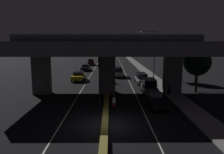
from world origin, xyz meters
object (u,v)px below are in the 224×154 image
Objects in this scene: motorcycle_black_filtering_far at (113,79)px; pedestrian_on_sidewalk at (169,88)px; car_silver_fourth at (118,72)px; car_grey_second at (149,86)px; car_taxi_yellow_lead_oncoming at (78,76)px; street_lamp at (152,51)px; traffic_light_left_of_median at (100,73)px; motorcycle_white_filtering_mid at (113,87)px; car_dark_red_third_oncoming at (91,62)px; motorcycle_red_filtering_near at (114,103)px; car_black_second_oncoming at (86,67)px; car_silver_third at (141,78)px; car_black_lead at (158,101)px.

motorcycle_black_filtering_far is 10.79m from pedestrian_on_sidewalk.
car_silver_fourth is 2.95× the size of pedestrian_on_sidewalk.
car_grey_second reaches higher than car_taxi_yellow_lead_oncoming.
pedestrian_on_sidewalk is (0.06, -11.58, -4.21)m from street_lamp.
street_lamp reaches higher than motorcycle_black_filtering_far.
motorcycle_black_filtering_far is (1.48, 13.37, -2.97)m from traffic_light_left_of_median.
street_lamp is at bearing -123.20° from car_silver_fourth.
car_silver_fourth is 1.05× the size of car_taxi_yellow_lead_oncoming.
traffic_light_left_of_median is 8.06m from motorcycle_white_filtering_mid.
street_lamp is 2.00× the size of car_dark_red_third_oncoming.
pedestrian_on_sidewalk is (6.09, -15.26, -0.04)m from car_silver_fourth.
car_black_second_oncoming is at bearing 10.50° from motorcycle_red_filtering_near.
car_taxi_yellow_lead_oncoming is at bearing 105.83° from traffic_light_left_of_median.
car_silver_fourth is at bearing -3.82° from motorcycle_red_filtering_near.
motorcycle_black_filtering_far is at bearing 170.19° from car_silver_fourth.
traffic_light_left_of_median reaches higher than pedestrian_on_sidewalk.
car_grey_second reaches higher than motorcycle_white_filtering_mid.
pedestrian_on_sidewalk reaches higher than car_silver_third.
car_dark_red_third_oncoming is at bearing 18.32° from car_grey_second.
car_silver_third is 1.03× the size of car_silver_fourth.
car_black_lead is at bearing -98.61° from street_lamp.
car_silver_fourth is at bearing 83.11° from traffic_light_left_of_median.
car_silver_third reaches higher than motorcycle_white_filtering_mid.
car_silver_fourth is (2.48, 20.50, -2.64)m from traffic_light_left_of_median.
pedestrian_on_sidewalk is at bearing 51.87° from car_taxi_yellow_lead_oncoming.
pedestrian_on_sidewalk is (13.40, -24.62, 0.20)m from car_black_second_oncoming.
traffic_light_left_of_median is 1.26× the size of car_grey_second.
car_taxi_yellow_lead_oncoming is 2.82× the size of pedestrian_on_sidewalk.
car_silver_third is 8.06m from car_silver_fourth.
traffic_light_left_of_median is 2.99× the size of motorcycle_white_filtering_mid.
car_silver_fourth is 7.21m from motorcycle_black_filtering_far.
car_grey_second is at bearing -2.00° from car_black_lead.
car_silver_fourth is 8.33m from car_taxi_yellow_lead_oncoming.
car_silver_third is at bearing 65.18° from traffic_light_left_of_median.
pedestrian_on_sidewalk is (2.39, -0.98, -0.07)m from car_grey_second.
pedestrian_on_sidewalk is (7.11, 6.06, 0.31)m from motorcycle_red_filtering_near.
street_lamp is at bearing 63.17° from traffic_light_left_of_median.
car_taxi_yellow_lead_oncoming is at bearing 68.27° from motorcycle_black_filtering_far.
car_silver_third is at bearing 77.18° from car_taxi_yellow_lead_oncoming.
pedestrian_on_sidewalk is (2.64, 5.47, 0.21)m from car_black_lead.
car_dark_red_third_oncoming is (-10.89, 36.44, -0.09)m from car_grey_second.
motorcycle_white_filtering_mid is at bearing -0.59° from motorcycle_red_filtering_near.
car_grey_second is at bearing 27.03° from car_black_second_oncoming.
car_silver_third is at bearing -41.14° from motorcycle_white_filtering_mid.
car_dark_red_third_oncoming is at bearing -178.32° from car_taxi_yellow_lead_oncoming.
car_dark_red_third_oncoming is at bearing 18.65° from car_silver_third.
traffic_light_left_of_median is 3.42m from motorcycle_red_filtering_near.
car_black_second_oncoming reaches higher than car_black_lead.
pedestrian_on_sidewalk is (13.11, -10.79, 0.16)m from car_taxi_yellow_lead_oncoming.
motorcycle_red_filtering_near reaches higher than car_black_second_oncoming.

